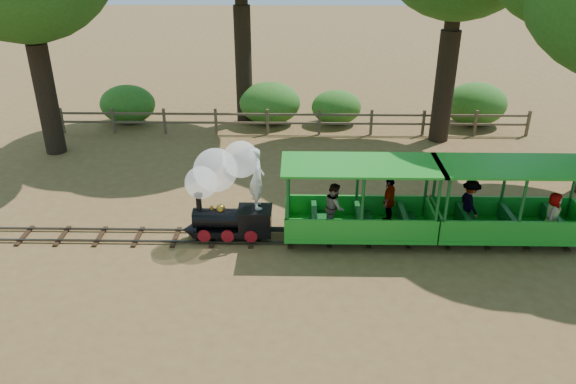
{
  "coord_description": "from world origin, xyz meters",
  "views": [
    {
      "loc": [
        0.18,
        -12.64,
        7.49
      ],
      "look_at": [
        -0.07,
        0.5,
        1.13
      ],
      "focal_mm": 35.0,
      "sensor_mm": 36.0,
      "label": 1
    }
  ],
  "objects_px": {
    "locomotive": "(225,184)",
    "carriage_front": "(359,211)",
    "carriage_rear": "(505,213)",
    "fence": "(293,120)"
  },
  "relations": [
    {
      "from": "locomotive",
      "to": "fence",
      "type": "xyz_separation_m",
      "value": [
        1.64,
        7.92,
        -0.95
      ]
    },
    {
      "from": "carriage_front",
      "to": "carriage_rear",
      "type": "distance_m",
      "value": 3.7
    },
    {
      "from": "locomotive",
      "to": "carriage_front",
      "type": "distance_m",
      "value": 3.45
    },
    {
      "from": "locomotive",
      "to": "fence",
      "type": "bearing_deg",
      "value": 78.32
    },
    {
      "from": "carriage_rear",
      "to": "locomotive",
      "type": "bearing_deg",
      "value": 179.35
    },
    {
      "from": "carriage_rear",
      "to": "fence",
      "type": "bearing_deg",
      "value": 124.26
    },
    {
      "from": "locomotive",
      "to": "carriage_rear",
      "type": "distance_m",
      "value": 7.12
    },
    {
      "from": "carriage_rear",
      "to": "fence",
      "type": "xyz_separation_m",
      "value": [
        -5.45,
        8.0,
        -0.26
      ]
    },
    {
      "from": "carriage_rear",
      "to": "fence",
      "type": "relative_size",
      "value": 0.22
    },
    {
      "from": "carriage_front",
      "to": "fence",
      "type": "relative_size",
      "value": 0.22
    }
  ]
}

